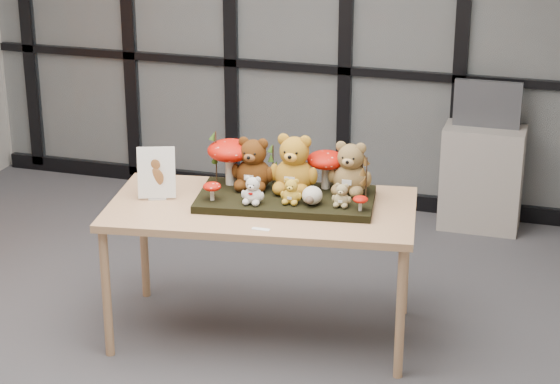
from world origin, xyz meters
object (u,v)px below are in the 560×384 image
(bear_pooh_yellow, at_px, (294,160))
(bear_small_yellow, at_px, (292,189))
(mushroom_front_right, at_px, (360,203))
(bear_tan_back, at_px, (351,165))
(bear_white_bow, at_px, (253,188))
(mushroom_back_left, at_px, (230,160))
(plush_cream_hedgehog, at_px, (312,195))
(monitor, at_px, (487,104))
(display_table, at_px, (262,216))
(sign_holder, at_px, (156,175))
(diorama_tray, at_px, (286,199))
(bear_brown_medium, at_px, (253,160))
(mushroom_back_right, at_px, (326,168))
(bear_beige_small, at_px, (342,194))
(mushroom_front_left, at_px, (212,190))
(cabinet, at_px, (482,178))

(bear_pooh_yellow, xyz_separation_m, bear_small_yellow, (0.04, -0.19, -0.10))
(bear_pooh_yellow, distance_m, mushroom_front_right, 0.48)
(bear_tan_back, distance_m, bear_white_bow, 0.57)
(mushroom_front_right, bearing_deg, mushroom_back_left, 166.78)
(plush_cream_hedgehog, bearing_deg, monitor, 61.80)
(bear_pooh_yellow, xyz_separation_m, mushroom_front_right, (0.42, -0.18, -0.14))
(bear_pooh_yellow, distance_m, mushroom_back_left, 0.38)
(display_table, height_order, sign_holder, sign_holder)
(plush_cream_hedgehog, distance_m, mushroom_front_right, 0.27)
(plush_cream_hedgehog, bearing_deg, sign_holder, 175.86)
(bear_pooh_yellow, bearing_deg, sign_holder, -170.77)
(display_table, height_order, bear_pooh_yellow, bear_pooh_yellow)
(bear_white_bow, bearing_deg, sign_holder, 170.28)
(mushroom_back_left, height_order, sign_holder, mushroom_back_left)
(diorama_tray, xyz_separation_m, plush_cream_hedgehog, (0.18, -0.08, 0.08))
(diorama_tray, xyz_separation_m, sign_holder, (-0.72, -0.15, 0.12))
(bear_brown_medium, height_order, mushroom_front_right, bear_brown_medium)
(bear_brown_medium, distance_m, mushroom_back_left, 0.15)
(mushroom_back_right, bearing_deg, bear_pooh_yellow, -148.01)
(display_table, height_order, bear_beige_small, bear_beige_small)
(bear_tan_back, distance_m, mushroom_back_left, 0.69)
(mushroom_front_left, bearing_deg, mushroom_back_right, 33.56)
(bear_beige_small, distance_m, mushroom_front_right, 0.12)
(bear_white_bow, relative_size, bear_beige_small, 1.19)
(diorama_tray, distance_m, mushroom_back_right, 0.30)
(bear_white_bow, distance_m, mushroom_front_left, 0.23)
(mushroom_back_left, height_order, monitor, mushroom_back_left)
(mushroom_back_right, xyz_separation_m, monitor, (0.72, 1.76, -0.04))
(mushroom_back_left, bearing_deg, bear_beige_small, -12.45)
(bear_white_bow, bearing_deg, bear_pooh_yellow, 48.25)
(mushroom_back_right, relative_size, cabinet, 0.32)
(diorama_tray, height_order, bear_beige_small, bear_beige_small)
(bear_white_bow, height_order, mushroom_back_right, mushroom_back_right)
(bear_white_bow, bearing_deg, monitor, 55.23)
(mushroom_back_left, distance_m, monitor, 2.24)
(bear_white_bow, relative_size, mushroom_front_right, 1.88)
(sign_holder, bearing_deg, plush_cream_hedgehog, -15.91)
(mushroom_front_right, relative_size, monitor, 0.19)
(plush_cream_hedgehog, distance_m, mushroom_front_left, 0.55)
(sign_holder, bearing_deg, bear_pooh_yellow, -2.54)
(bear_small_yellow, height_order, bear_beige_small, bear_small_yellow)
(diorama_tray, bearing_deg, monitor, 56.63)
(mushroom_back_left, distance_m, sign_holder, 0.43)
(bear_beige_small, bearing_deg, bear_brown_medium, 158.10)
(sign_holder, bearing_deg, bear_brown_medium, 3.24)
(sign_holder, bearing_deg, bear_small_yellow, -16.48)
(mushroom_front_left, xyz_separation_m, cabinet, (1.27, 2.11, -0.52))
(display_table, xyz_separation_m, bear_pooh_yellow, (0.14, 0.17, 0.29))
(mushroom_back_left, xyz_separation_m, mushroom_front_left, (-0.01, -0.27, -0.09))
(bear_tan_back, relative_size, bear_white_bow, 1.91)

